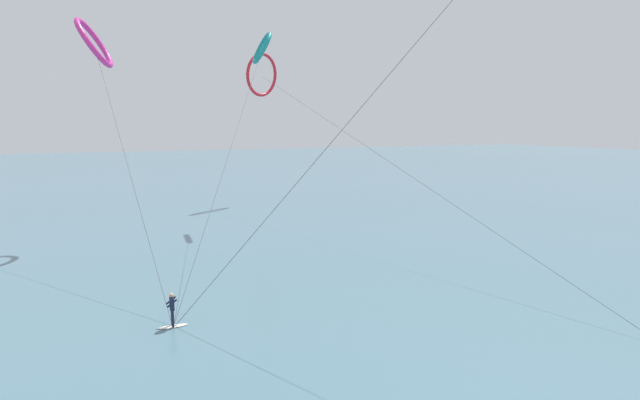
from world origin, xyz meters
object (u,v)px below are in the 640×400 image
kite_crimson (262,75)px  surfer_ivory (172,312)px  kite_magenta (94,43)px  kite_teal (262,48)px

kite_crimson → surfer_ivory: bearing=36.5°
kite_magenta → kite_teal: bearing=-63.6°
kite_magenta → kite_crimson: 24.23m
surfer_ivory → kite_teal: (12.49, 24.17, 16.47)m
kite_teal → kite_crimson: bearing=166.8°
kite_teal → kite_magenta: 15.27m
surfer_ivory → kite_teal: kite_teal is taller
kite_teal → kite_crimson: 13.20m
surfer_ivory → kite_crimson: 43.02m
kite_teal → kite_magenta: bearing=-76.2°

